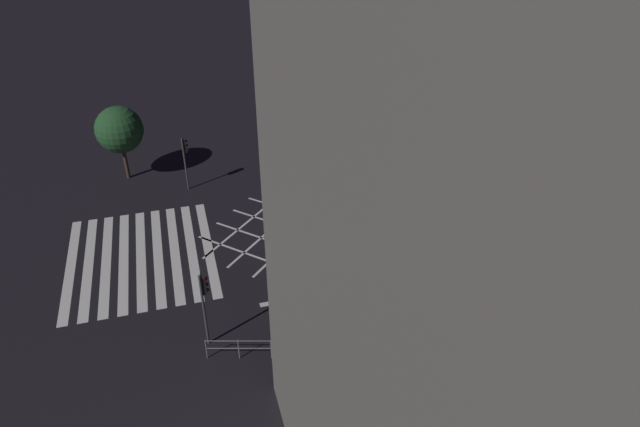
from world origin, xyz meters
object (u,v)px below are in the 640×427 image
at_px(traffic_light_sw_cross, 185,153).
at_px(street_lamp_west, 404,76).
at_px(traffic_light_ne_main, 498,239).
at_px(street_lamp_east, 456,65).
at_px(traffic_light_nw_main, 389,128).
at_px(street_tree_near, 119,130).
at_px(traffic_light_median_north, 427,169).
at_px(traffic_light_se_cross, 204,296).

xyz_separation_m(traffic_light_sw_cross, street_lamp_west, (-0.49, 14.71, 3.48)).
relative_size(traffic_light_ne_main, street_lamp_west, 0.36).
bearing_deg(street_lamp_east, traffic_light_nw_main, -62.20).
relative_size(traffic_light_ne_main, street_tree_near, 0.70).
height_order(street_lamp_east, street_lamp_west, street_lamp_west).
distance_m(street_lamp_west, street_tree_near, 18.87).
relative_size(traffic_light_sw_cross, traffic_light_median_north, 0.91).
relative_size(traffic_light_se_cross, street_lamp_west, 0.40).
bearing_deg(traffic_light_se_cross, traffic_light_ne_main, 2.64).
bearing_deg(street_tree_near, traffic_light_ne_main, 47.64).
xyz_separation_m(traffic_light_sw_cross, traffic_light_median_north, (6.48, 13.53, 0.24)).
relative_size(traffic_light_se_cross, traffic_light_nw_main, 0.99).
bearing_deg(traffic_light_ne_main, street_tree_near, 47.64).
bearing_deg(street_lamp_east, traffic_light_ne_main, -19.43).
xyz_separation_m(traffic_light_ne_main, traffic_light_sw_cross, (-13.64, -14.04, 0.07)).
bearing_deg(traffic_light_nw_main, street_lamp_west, 122.38).
height_order(traffic_light_sw_cross, street_tree_near, street_tree_near).
xyz_separation_m(traffic_light_nw_main, street_lamp_east, (-3.34, 6.33, 2.77)).
distance_m(traffic_light_se_cross, street_tree_near, 17.35).
height_order(traffic_light_nw_main, street_lamp_east, street_lamp_east).
height_order(traffic_light_nw_main, street_lamp_west, street_lamp_west).
xyz_separation_m(traffic_light_sw_cross, street_lamp_east, (-3.14, 19.96, 2.96)).
height_order(street_lamp_west, street_tree_near, street_lamp_west).
bearing_deg(traffic_light_nw_main, traffic_light_median_north, -0.96).
bearing_deg(street_lamp_east, street_tree_near, -88.87).
bearing_deg(street_tree_near, traffic_light_se_cross, 11.81).
bearing_deg(traffic_light_sw_cross, traffic_light_se_cross, -91.20).
bearing_deg(traffic_light_ne_main, street_lamp_east, -19.43).
relative_size(traffic_light_sw_cross, traffic_light_nw_main, 0.93).
bearing_deg(street_tree_near, street_lamp_west, 83.30).
xyz_separation_m(traffic_light_sw_cross, street_tree_near, (-2.67, -3.85, 0.92)).
distance_m(traffic_light_ne_main, street_tree_near, 24.23).
relative_size(traffic_light_se_cross, traffic_light_sw_cross, 1.06).
xyz_separation_m(street_lamp_east, street_tree_near, (0.47, -23.81, -2.05)).
distance_m(traffic_light_nw_main, street_tree_near, 17.73).
distance_m(traffic_light_ne_main, street_lamp_west, 14.59).
distance_m(traffic_light_sw_cross, traffic_light_median_north, 15.00).
relative_size(traffic_light_nw_main, street_tree_near, 0.77).
bearing_deg(street_lamp_east, traffic_light_se_cross, -49.27).
height_order(traffic_light_sw_cross, street_lamp_east, street_lamp_east).
height_order(traffic_light_ne_main, traffic_light_median_north, traffic_light_median_north).
height_order(traffic_light_se_cross, street_lamp_east, street_lamp_east).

